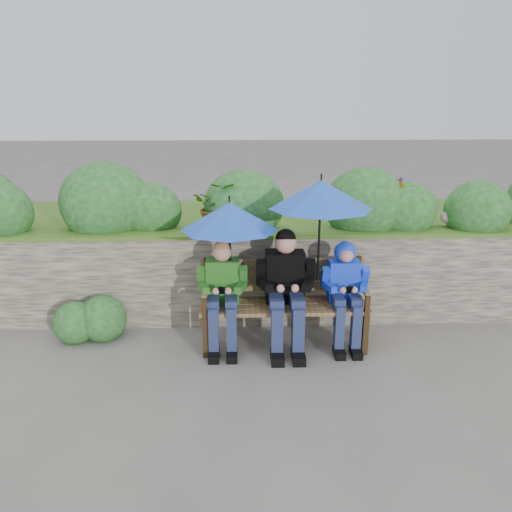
{
  "coord_description": "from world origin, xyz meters",
  "views": [
    {
      "loc": [
        -0.16,
        -4.47,
        2.35
      ],
      "look_at": [
        0.0,
        0.1,
        0.95
      ],
      "focal_mm": 35.0,
      "sensor_mm": 36.0,
      "label": 1
    }
  ],
  "objects_px": {
    "boy_right": "(345,285)",
    "umbrella_left": "(230,216)",
    "boy_left": "(223,290)",
    "umbrella_right": "(321,195)",
    "park_bench": "(284,297)",
    "boy_middle": "(286,285)"
  },
  "relations": [
    {
      "from": "boy_left",
      "to": "umbrella_left",
      "type": "relative_size",
      "value": 1.17
    },
    {
      "from": "boy_left",
      "to": "boy_right",
      "type": "height_order",
      "value": "boy_left"
    },
    {
      "from": "boy_right",
      "to": "umbrella_left",
      "type": "relative_size",
      "value": 1.13
    },
    {
      "from": "boy_left",
      "to": "boy_middle",
      "type": "relative_size",
      "value": 0.91
    },
    {
      "from": "park_bench",
      "to": "boy_middle",
      "type": "height_order",
      "value": "boy_middle"
    },
    {
      "from": "boy_right",
      "to": "boy_middle",
      "type": "bearing_deg",
      "value": -177.49
    },
    {
      "from": "boy_middle",
      "to": "umbrella_right",
      "type": "relative_size",
      "value": 1.15
    },
    {
      "from": "park_bench",
      "to": "umbrella_right",
      "type": "height_order",
      "value": "umbrella_right"
    },
    {
      "from": "boy_left",
      "to": "umbrella_right",
      "type": "height_order",
      "value": "umbrella_right"
    },
    {
      "from": "boy_right",
      "to": "umbrella_right",
      "type": "relative_size",
      "value": 1.02
    },
    {
      "from": "boy_left",
      "to": "umbrella_left",
      "type": "xyz_separation_m",
      "value": [
        0.08,
        0.06,
        0.72
      ]
    },
    {
      "from": "umbrella_left",
      "to": "umbrella_right",
      "type": "relative_size",
      "value": 0.9
    },
    {
      "from": "park_bench",
      "to": "boy_left",
      "type": "bearing_deg",
      "value": -173.03
    },
    {
      "from": "boy_left",
      "to": "umbrella_right",
      "type": "distance_m",
      "value": 1.32
    },
    {
      "from": "boy_middle",
      "to": "umbrella_right",
      "type": "xyz_separation_m",
      "value": [
        0.32,
        0.04,
        0.88
      ]
    },
    {
      "from": "boy_right",
      "to": "umbrella_right",
      "type": "height_order",
      "value": "umbrella_right"
    },
    {
      "from": "boy_left",
      "to": "umbrella_left",
      "type": "height_order",
      "value": "umbrella_left"
    },
    {
      "from": "boy_right",
      "to": "umbrella_right",
      "type": "xyz_separation_m",
      "value": [
        -0.27,
        0.02,
        0.9
      ]
    },
    {
      "from": "umbrella_left",
      "to": "boy_right",
      "type": "bearing_deg",
      "value": -2.45
    },
    {
      "from": "park_bench",
      "to": "boy_left",
      "type": "xyz_separation_m",
      "value": [
        -0.61,
        -0.07,
        0.11
      ]
    },
    {
      "from": "boy_left",
      "to": "boy_right",
      "type": "relative_size",
      "value": 1.03
    },
    {
      "from": "boy_middle",
      "to": "umbrella_left",
      "type": "height_order",
      "value": "umbrella_left"
    }
  ]
}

